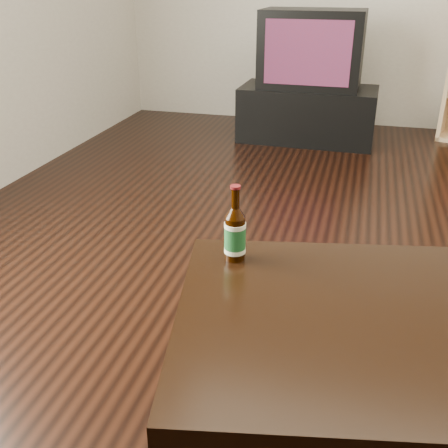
% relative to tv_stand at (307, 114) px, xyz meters
% --- Properties ---
extents(tv_stand, '(1.00, 0.52, 0.40)m').
position_rel_tv_stand_xyz_m(tv_stand, '(0.00, 0.00, 0.00)').
color(tv_stand, black).
rests_on(tv_stand, floor).
extents(tv, '(0.72, 0.46, 0.53)m').
position_rel_tv_stand_xyz_m(tv, '(-0.00, -0.00, 0.47)').
color(tv, black).
rests_on(tv, tv_stand).
extents(coffee_table, '(1.31, 0.92, 0.45)m').
position_rel_tv_stand_xyz_m(coffee_table, '(0.64, -2.89, 0.19)').
color(coffee_table, black).
rests_on(coffee_table, floor).
extents(beer_bottle, '(0.07, 0.07, 0.21)m').
position_rel_tv_stand_xyz_m(beer_bottle, '(0.12, -2.74, 0.33)').
color(beer_bottle, black).
rests_on(beer_bottle, coffee_table).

